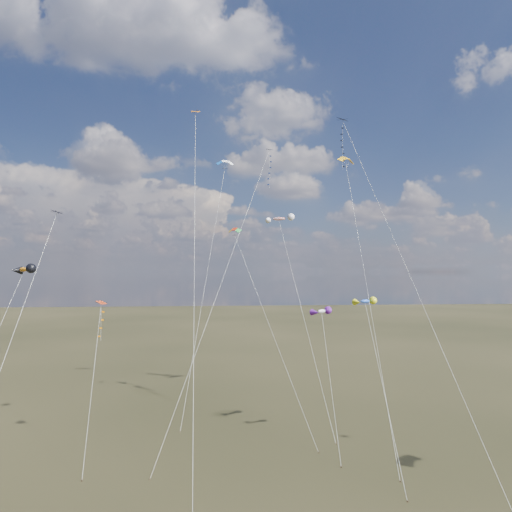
{
  "coord_description": "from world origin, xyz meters",
  "views": [
    {
      "loc": [
        -4.8,
        -32.72,
        17.22
      ],
      "look_at": [
        0.0,
        18.0,
        19.0
      ],
      "focal_mm": 32.0,
      "sensor_mm": 36.0,
      "label": 1
    }
  ],
  "objects": [
    {
      "name": "parafoil_blue_white",
      "position": [
        -3.12,
        34.44,
        33.45
      ],
      "size": [
        6.47,
        17.85,
        34.27
      ],
      "color": "blue",
      "rests_on": "ground"
    },
    {
      "name": "novelty_redwhite_stripe",
      "position": [
        4.78,
        32.7,
        24.88
      ],
      "size": [
        4.82,
        21.67,
        25.6
      ],
      "color": "red",
      "rests_on": "ground"
    },
    {
      "name": "diamond_orange_center",
      "position": [
        -6.39,
        7.18,
        22.92
      ],
      "size": [
        1.14,
        18.59,
        33.52
      ],
      "color": "#C35D03",
      "rests_on": "ground"
    },
    {
      "name": "novelty_white_purple",
      "position": [
        7.19,
        16.83,
        12.83
      ],
      "size": [
        2.4,
        10.86,
        13.35
      ],
      "color": "white",
      "rests_on": "ground"
    },
    {
      "name": "novelty_orange_black",
      "position": [
        -24.32,
        16.42,
        17.42
      ],
      "size": [
        3.46,
        13.57,
        18.06
      ],
      "color": "orange",
      "rests_on": "ground"
    },
    {
      "name": "parafoil_yellow",
      "position": [
        13.21,
        27.19,
        32.53
      ],
      "size": [
        4.22,
        24.75,
        33.36
      ],
      "color": "#E6A00C",
      "rests_on": "ground"
    },
    {
      "name": "diamond_black_mid",
      "position": [
        -19.7,
        6.22,
        16.07
      ],
      "size": [
        2.69,
        14.8,
        22.88
      ],
      "color": "black",
      "rests_on": "ground"
    },
    {
      "name": "parafoil_tricolor",
      "position": [
        -1.84,
        28.51,
        22.76
      ],
      "size": [
        8.28,
        19.21,
        23.5
      ],
      "color": "yellow",
      "rests_on": "ground"
    },
    {
      "name": "novelty_blue_yellow",
      "position": [
        10.74,
        12.69,
        14.15
      ],
      "size": [
        2.3,
        12.79,
        14.65
      ],
      "color": "blue",
      "rests_on": "ground"
    },
    {
      "name": "diamond_navy_tall",
      "position": [
        1.42,
        23.06,
        28.24
      ],
      "size": [
        12.84,
        18.69,
        32.95
      ],
      "color": "#0A194C",
      "rests_on": "ground"
    },
    {
      "name": "diamond_red_low",
      "position": [
        -16.12,
        14.82,
        11.68
      ],
      "size": [
        1.3,
        9.34,
        14.26
      ],
      "color": "#B1300F",
      "rests_on": "ground"
    },
    {
      "name": "diamond_black_high",
      "position": [
        10.78,
        17.97,
        30.46
      ],
      "size": [
        5.43,
        25.1,
        35.58
      ],
      "color": "black",
      "rests_on": "ground"
    }
  ]
}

